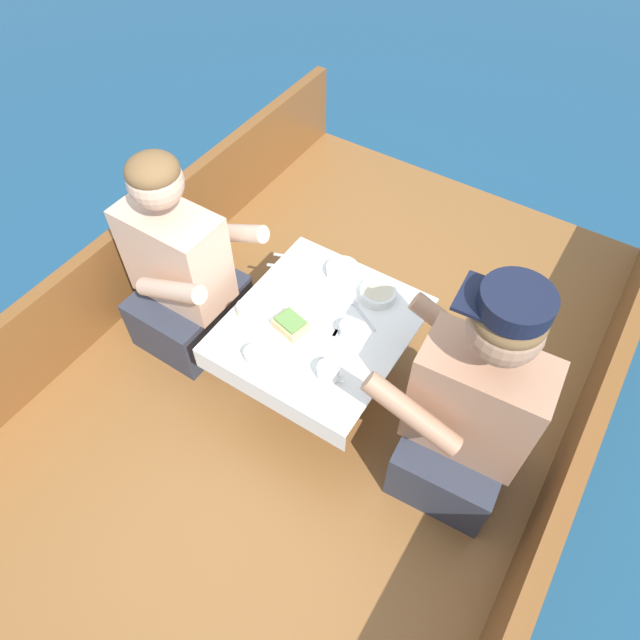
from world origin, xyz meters
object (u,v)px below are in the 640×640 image
person_starboard (469,412)px  sandwich (291,324)px  person_port (182,274)px  coffee_cup_port (350,330)px  coffee_cup_starboard (254,356)px  tin_can (246,309)px  coffee_cup_center (328,372)px

person_starboard → sandwich: bearing=-1.8°
person_port → coffee_cup_port: 0.75m
coffee_cup_starboard → person_starboard: bearing=16.2°
tin_can → sandwich: bearing=9.5°
person_starboard → coffee_cup_port: 0.51m
tin_can → person_starboard: bearing=3.6°
sandwich → coffee_cup_center: same height
coffee_cup_center → tin_can: bearing=170.4°
person_starboard → coffee_cup_center: person_starboard is taller
tin_can → coffee_cup_port: bearing=18.3°
person_starboard → coffee_cup_port: (-0.50, 0.07, 0.01)m
coffee_cup_port → sandwich: bearing=-154.2°
sandwich → tin_can: sandwich is taller
person_port → coffee_cup_port: bearing=7.3°
sandwich → coffee_cup_port: 0.22m
person_starboard → coffee_cup_center: bearing=11.1°
person_starboard → tin_can: bearing=-0.2°
person_port → coffee_cup_port: person_port is taller
coffee_cup_port → tin_can: bearing=-161.7°
coffee_cup_port → coffee_cup_starboard: bearing=-128.6°
sandwich → coffee_cup_center: 0.25m
tin_can → coffee_cup_center: bearing=-9.6°
sandwich → person_starboard: bearing=2.1°
coffee_cup_port → person_port: bearing=-173.4°
coffee_cup_center → tin_can: coffee_cup_center is taller
tin_can → coffee_cup_starboard: bearing=-44.5°
coffee_cup_port → tin_can: (-0.38, -0.13, -0.00)m
coffee_cup_starboard → person_port: bearing=159.5°
coffee_cup_center → tin_can: (-0.41, 0.07, -0.00)m
person_starboard → tin_can: size_ratio=14.92×
coffee_cup_port → coffee_cup_starboard: 0.36m
coffee_cup_center → tin_can: 0.42m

